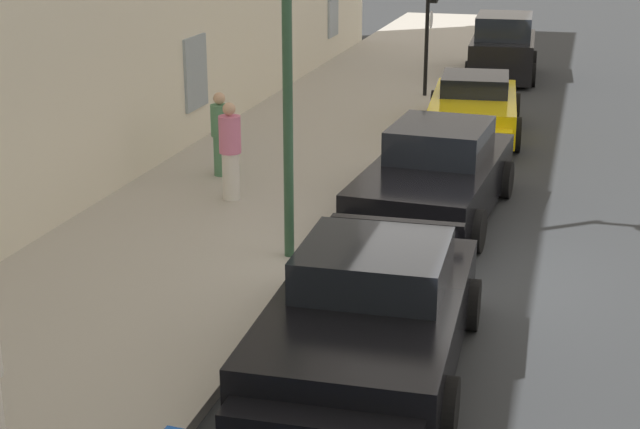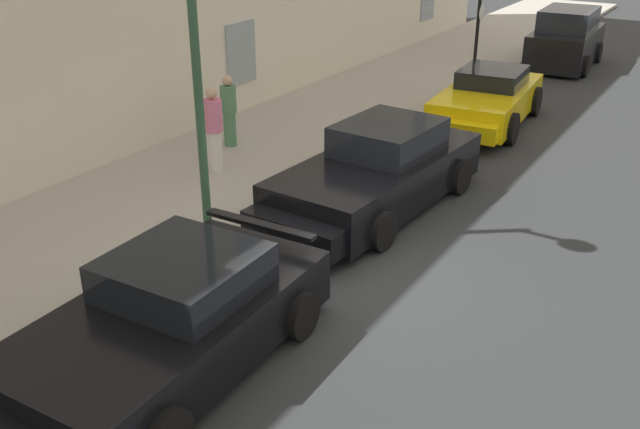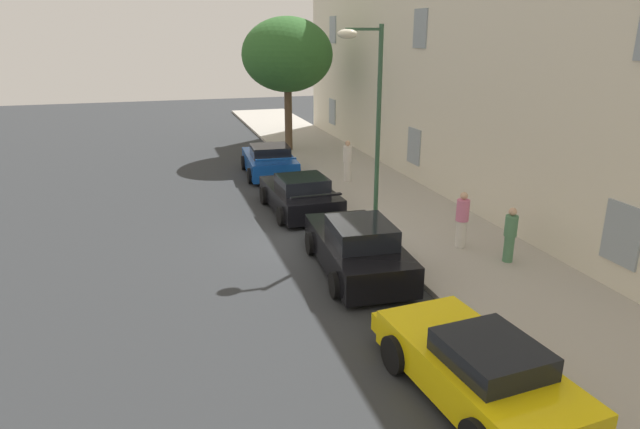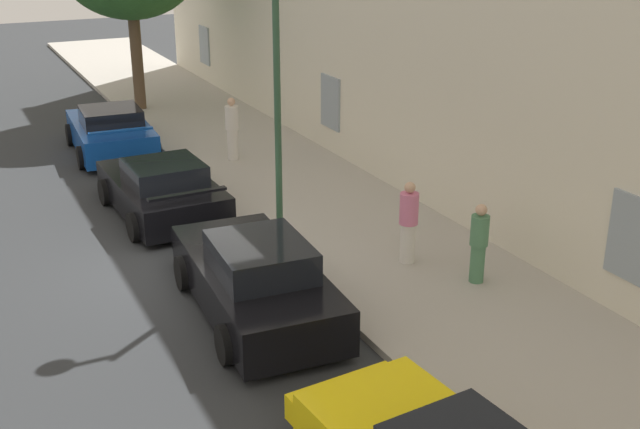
# 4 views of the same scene
# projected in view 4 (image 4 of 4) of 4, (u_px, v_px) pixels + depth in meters

# --- Properties ---
(ground_plane) EXTENTS (80.00, 80.00, 0.00)m
(ground_plane) POSITION_uv_depth(u_px,v_px,m) (184.00, 268.00, 16.03)
(ground_plane) COLOR #2B2D30
(sidewalk) EXTENTS (60.00, 4.32, 0.14)m
(sidewalk) POSITION_uv_depth(u_px,v_px,m) (359.00, 232.00, 17.65)
(sidewalk) COLOR #A8A399
(sidewalk) RESTS_ON ground
(sportscar_red_lead) EXTENTS (4.67, 2.44, 1.41)m
(sportscar_red_lead) POSITION_uv_depth(u_px,v_px,m) (110.00, 131.00, 23.52)
(sportscar_red_lead) COLOR #144CB2
(sportscar_red_lead) RESTS_ON ground
(sportscar_yellow_flank) EXTENTS (4.58, 2.38, 1.36)m
(sportscar_yellow_flank) POSITION_uv_depth(u_px,v_px,m) (160.00, 189.00, 18.78)
(sportscar_yellow_flank) COLOR black
(sportscar_yellow_flank) RESTS_ON ground
(sportscar_white_middle) EXTENTS (5.14, 2.36, 1.50)m
(sportscar_white_middle) POSITION_uv_depth(u_px,v_px,m) (252.00, 277.00, 14.20)
(sportscar_white_middle) COLOR black
(sportscar_white_middle) RESTS_ON ground
(street_lamp) EXTENTS (0.44, 1.42, 6.29)m
(street_lamp) POSITION_uv_depth(u_px,v_px,m) (257.00, 37.00, 15.52)
(street_lamp) COLOR #2D5138
(street_lamp) RESTS_ON sidewalk
(pedestrian_admiring) EXTENTS (0.45, 0.45, 1.56)m
(pedestrian_admiring) POSITION_uv_depth(u_px,v_px,m) (479.00, 243.00, 14.87)
(pedestrian_admiring) COLOR #4C7F59
(pedestrian_admiring) RESTS_ON sidewalk
(pedestrian_strolling) EXTENTS (0.45, 0.45, 1.76)m
(pedestrian_strolling) POSITION_uv_depth(u_px,v_px,m) (232.00, 128.00, 22.19)
(pedestrian_strolling) COLOR silver
(pedestrian_strolling) RESTS_ON sidewalk
(pedestrian_bystander) EXTENTS (0.49, 0.49, 1.68)m
(pedestrian_bystander) POSITION_uv_depth(u_px,v_px,m) (408.00, 222.00, 15.69)
(pedestrian_bystander) COLOR silver
(pedestrian_bystander) RESTS_ON sidewalk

